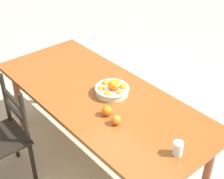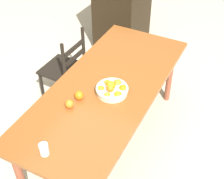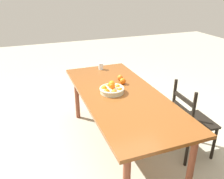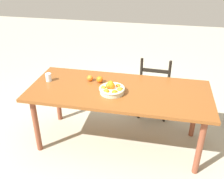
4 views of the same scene
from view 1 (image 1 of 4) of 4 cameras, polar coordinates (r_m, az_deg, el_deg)
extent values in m
plane|color=#B3AE98|center=(3.18, -1.96, -12.06)|extent=(12.00, 12.00, 0.00)
cube|color=brown|center=(2.71, -2.25, -1.10)|extent=(2.04, 0.87, 0.04)
cylinder|color=brown|center=(2.69, 16.23, -13.59)|extent=(0.06, 0.06, 0.72)
cylinder|color=brown|center=(3.69, -7.00, 2.08)|extent=(0.06, 0.06, 0.72)
cylinder|color=brown|center=(3.45, -15.90, -1.66)|extent=(0.06, 0.06, 0.72)
cylinder|color=black|center=(3.20, -16.54, -8.31)|extent=(0.04, 0.04, 0.42)
cylinder|color=black|center=(2.94, -13.61, -12.14)|extent=(0.04, 0.04, 0.42)
cylinder|color=black|center=(2.92, -17.99, -1.39)|extent=(0.04, 0.04, 0.47)
cylinder|color=black|center=(2.64, -14.94, -4.95)|extent=(0.04, 0.04, 0.47)
cube|color=black|center=(2.80, -16.43, -3.70)|extent=(0.33, 0.04, 0.04)
cube|color=black|center=(2.73, -16.81, -1.77)|extent=(0.33, 0.04, 0.04)
cylinder|color=beige|center=(2.69, 0.00, -0.24)|extent=(0.27, 0.27, 0.05)
torus|color=beige|center=(2.67, 0.00, 0.23)|extent=(0.28, 0.28, 0.02)
sphere|color=orange|center=(2.74, -1.14, 0.94)|extent=(0.07, 0.07, 0.07)
sphere|color=orange|center=(2.67, -1.99, -0.06)|extent=(0.06, 0.06, 0.06)
sphere|color=orange|center=(2.61, -0.80, -1.01)|extent=(0.06, 0.06, 0.06)
sphere|color=orange|center=(2.62, 1.34, -0.82)|extent=(0.06, 0.06, 0.06)
sphere|color=orange|center=(2.69, 1.95, 0.25)|extent=(0.07, 0.07, 0.07)
sphere|color=orange|center=(2.75, 0.64, 1.07)|extent=(0.07, 0.07, 0.07)
sphere|color=orange|center=(2.63, 0.13, 0.96)|extent=(0.07, 0.07, 0.07)
sphere|color=orange|center=(2.65, 0.09, 0.72)|extent=(0.06, 0.06, 0.06)
sphere|color=orange|center=(2.65, -0.01, 0.77)|extent=(0.07, 0.07, 0.07)
sphere|color=orange|center=(2.63, 0.55, 0.45)|extent=(0.07, 0.07, 0.07)
sphere|color=orange|center=(2.37, 0.71, -5.33)|extent=(0.07, 0.07, 0.07)
sphere|color=orange|center=(2.45, -0.89, -3.72)|extent=(0.08, 0.08, 0.08)
cylinder|color=silver|center=(2.17, 11.37, -9.98)|extent=(0.07, 0.07, 0.10)
camera|label=2|loc=(2.41, 61.74, 25.35)|focal=51.06mm
camera|label=3|loc=(4.63, -11.81, 28.49)|focal=37.97mm
camera|label=4|loc=(4.43, 22.96, 29.60)|focal=40.99mm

